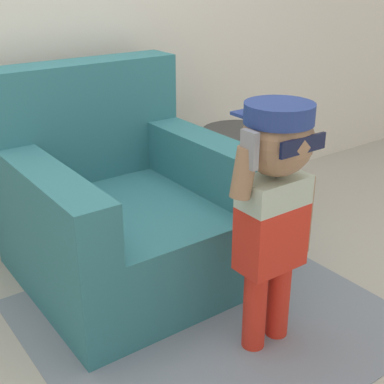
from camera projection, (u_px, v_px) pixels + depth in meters
name	position (u px, v px, depth m)	size (l,w,h in m)	color
ground_plane	(122.00, 305.00, 2.42)	(10.00, 10.00, 0.00)	#ADA89E
armchair	(122.00, 207.00, 2.58)	(0.97, 1.03, 0.99)	teal
person_child	(274.00, 192.00, 1.94)	(0.41, 0.30, 0.99)	red
side_table	(238.00, 166.00, 3.14)	(0.43, 0.43, 0.55)	#333333
rug	(209.00, 317.00, 2.33)	(1.46, 1.34, 0.01)	gray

